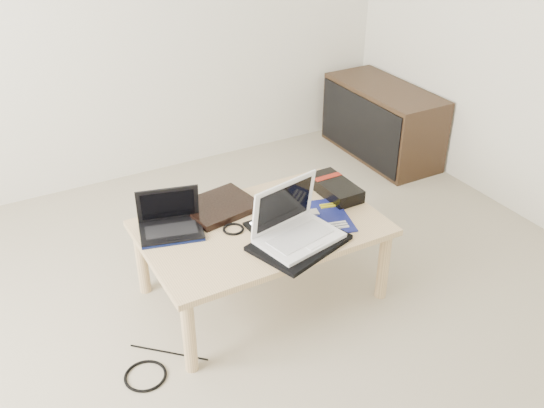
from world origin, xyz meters
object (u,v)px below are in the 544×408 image
netbook (170,222)px  gpu_box (335,188)px  media_cabinet (381,122)px  coffee_table (262,234)px  white_laptop (294,227)px

netbook → gpu_box: 0.85m
media_cabinet → coffee_table: bearing=-146.4°
white_laptop → netbook: bearing=142.9°
netbook → media_cabinet: bearing=23.8°
netbook → white_laptop: (0.45, -0.34, 0.03)m
netbook → gpu_box: size_ratio=1.06×
coffee_table → media_cabinet: bearing=33.6°
coffee_table → gpu_box: (0.46, 0.08, 0.08)m
coffee_table → white_laptop: size_ratio=2.79×
coffee_table → media_cabinet: (1.48, 0.98, -0.10)m
netbook → coffee_table: bearing=-23.0°
media_cabinet → gpu_box: (-1.01, -0.90, 0.18)m
media_cabinet → gpu_box: 1.37m
netbook → white_laptop: size_ratio=0.82×
coffee_table → netbook: 0.43m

